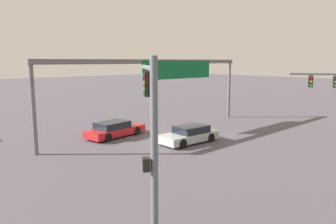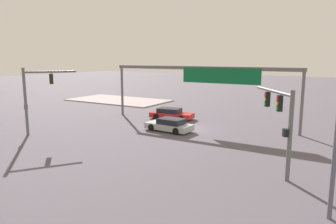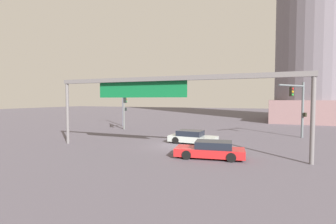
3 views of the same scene
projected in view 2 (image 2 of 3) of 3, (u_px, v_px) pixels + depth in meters
The scene contains 7 objects.
ground_plane at pixel (184, 129), 30.40m from camera, with size 193.38×193.38×0.00m, color #544E58.
sidewalk_corner at pixel (119, 100), 50.28m from camera, with size 15.63×8.39×0.15m, color #9E8E8F.
traffic_signal_near_corner at pixel (35, 92), 27.81m from camera, with size 3.01×3.79×5.97m.
traffic_signal_opposite_side at pixel (281, 115), 18.32m from camera, with size 3.13×4.54×5.10m.
overhead_sign_gantry at pixel (203, 76), 31.83m from camera, with size 20.38×0.43×5.93m.
sedan_car_approaching at pixel (171, 114), 35.37m from camera, with size 5.00×2.45×1.21m.
sedan_car_waiting_far at pixel (170, 125), 29.51m from camera, with size 4.55×2.19×1.21m.
Camera 2 is at (-13.96, 26.23, 6.82)m, focal length 33.77 mm.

